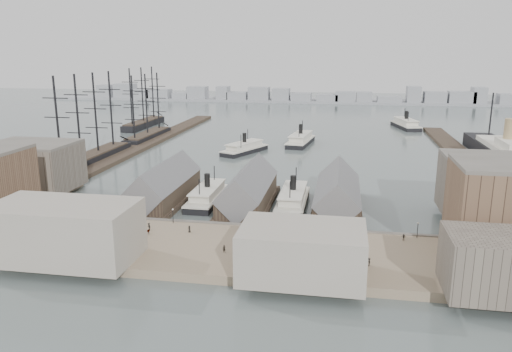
% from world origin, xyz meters
% --- Properties ---
extents(ground, '(900.00, 900.00, 0.00)m').
position_xyz_m(ground, '(0.00, 0.00, 0.00)').
color(ground, '#4B5656').
rests_on(ground, ground).
extents(quay, '(180.00, 30.00, 2.00)m').
position_xyz_m(quay, '(0.00, -20.00, 1.00)').
color(quay, '#7E6B54').
rests_on(quay, ground).
extents(seawall, '(180.00, 1.20, 2.30)m').
position_xyz_m(seawall, '(0.00, -5.20, 1.15)').
color(seawall, '#59544C').
rests_on(seawall, ground).
extents(west_wharf, '(10.00, 220.00, 1.60)m').
position_xyz_m(west_wharf, '(-68.00, 100.00, 0.80)').
color(west_wharf, '#2D231C').
rests_on(west_wharf, ground).
extents(east_wharf, '(10.00, 180.00, 1.60)m').
position_xyz_m(east_wharf, '(78.00, 90.00, 0.80)').
color(east_wharf, '#2D231C').
rests_on(east_wharf, ground).
extents(ferry_shed_west, '(14.00, 42.00, 12.60)m').
position_xyz_m(ferry_shed_west, '(-26.00, 16.88, 4.64)').
color(ferry_shed_west, '#2D231C').
rests_on(ferry_shed_west, ground).
extents(ferry_shed_center, '(14.00, 42.00, 12.60)m').
position_xyz_m(ferry_shed_center, '(0.00, 16.88, 4.64)').
color(ferry_shed_center, '#2D231C').
rests_on(ferry_shed_center, ground).
extents(ferry_shed_east, '(14.00, 42.00, 12.60)m').
position_xyz_m(ferry_shed_east, '(26.00, 16.88, 4.64)').
color(ferry_shed_east, '#2D231C').
rests_on(ferry_shed_east, ground).
extents(warehouse_west_back, '(26.00, 20.00, 14.00)m').
position_xyz_m(warehouse_west_back, '(-70.00, 18.00, 9.00)').
color(warehouse_west_back, '#60564C').
rests_on(warehouse_west_back, west_land).
extents(warehouse_east_back, '(28.00, 20.00, 15.00)m').
position_xyz_m(warehouse_east_back, '(68.00, 15.00, 9.50)').
color(warehouse_east_back, '#60564C').
rests_on(warehouse_east_back, east_land).
extents(street_bldg_center, '(24.00, 16.00, 10.00)m').
position_xyz_m(street_bldg_center, '(20.00, -32.00, 7.00)').
color(street_bldg_center, gray).
rests_on(street_bldg_center, quay).
extents(street_bldg_west, '(30.00, 16.00, 12.00)m').
position_xyz_m(street_bldg_west, '(-30.00, -32.00, 8.00)').
color(street_bldg_west, gray).
rests_on(street_bldg_west, quay).
extents(street_bldg_east, '(18.00, 14.00, 11.00)m').
position_xyz_m(street_bldg_east, '(55.00, -33.00, 7.50)').
color(street_bldg_east, '#60564C').
rests_on(street_bldg_east, quay).
extents(lamp_post_far_w, '(0.44, 0.44, 3.92)m').
position_xyz_m(lamp_post_far_w, '(-45.00, -7.00, 4.71)').
color(lamp_post_far_w, black).
rests_on(lamp_post_far_w, quay).
extents(lamp_post_near_w, '(0.44, 0.44, 3.92)m').
position_xyz_m(lamp_post_near_w, '(-15.00, -7.00, 4.71)').
color(lamp_post_near_w, black).
rests_on(lamp_post_near_w, quay).
extents(lamp_post_near_e, '(0.44, 0.44, 3.92)m').
position_xyz_m(lamp_post_near_e, '(15.00, -7.00, 4.71)').
color(lamp_post_near_e, black).
rests_on(lamp_post_near_e, quay).
extents(lamp_post_far_e, '(0.44, 0.44, 3.92)m').
position_xyz_m(lamp_post_far_e, '(45.00, -7.00, 4.71)').
color(lamp_post_far_e, black).
rests_on(lamp_post_far_e, quay).
extents(far_shore, '(500.00, 40.00, 15.72)m').
position_xyz_m(far_shore, '(-2.07, 334.14, 3.91)').
color(far_shore, gray).
rests_on(far_shore, ground).
extents(ferry_docked_west, '(7.93, 26.44, 9.44)m').
position_xyz_m(ferry_docked_west, '(-13.00, 18.73, 2.21)').
color(ferry_docked_west, black).
rests_on(ferry_docked_west, ground).
extents(ferry_docked_east, '(8.23, 27.42, 9.79)m').
position_xyz_m(ferry_docked_east, '(13.00, 19.39, 2.29)').
color(ferry_docked_east, black).
rests_on(ferry_docked_east, ground).
extents(ferry_open_near, '(18.61, 27.88, 9.63)m').
position_xyz_m(ferry_open_near, '(-16.77, 95.40, 2.26)').
color(ferry_open_near, black).
rests_on(ferry_open_near, ground).
extents(ferry_open_mid, '(12.73, 30.86, 10.70)m').
position_xyz_m(ferry_open_mid, '(6.41, 120.74, 2.51)').
color(ferry_open_mid, black).
rests_on(ferry_open_mid, ground).
extents(ferry_open_far, '(15.82, 31.84, 10.91)m').
position_xyz_m(ferry_open_far, '(63.75, 185.68, 2.56)').
color(ferry_open_far, black).
rests_on(ferry_open_far, ground).
extents(sailing_ship_near, '(8.86, 61.05, 36.43)m').
position_xyz_m(sailing_ship_near, '(-74.70, 62.82, 2.67)').
color(sailing_ship_near, black).
rests_on(sailing_ship_near, ground).
extents(sailing_ship_mid, '(8.20, 47.37, 33.71)m').
position_xyz_m(sailing_ship_mid, '(-73.09, 120.81, 2.41)').
color(sailing_ship_mid, black).
rests_on(sailing_ship_mid, ground).
extents(sailing_ship_far, '(8.66, 48.09, 35.58)m').
position_xyz_m(sailing_ship_far, '(-93.06, 164.04, 2.57)').
color(sailing_ship_far, black).
rests_on(sailing_ship_far, ground).
extents(ocean_steamer, '(12.96, 94.73, 18.95)m').
position_xyz_m(ocean_steamer, '(92.00, 88.02, 4.07)').
color(ocean_steamer, black).
rests_on(ocean_steamer, ground).
extents(tram, '(2.74, 9.68, 3.42)m').
position_xyz_m(tram, '(52.73, -16.62, 3.75)').
color(tram, black).
rests_on(tram, quay).
extents(horse_cart_left, '(4.69, 1.90, 1.45)m').
position_xyz_m(horse_cart_left, '(-35.26, -14.20, 2.77)').
color(horse_cart_left, black).
rests_on(horse_cart_left, quay).
extents(horse_cart_center, '(4.85, 1.82, 1.42)m').
position_xyz_m(horse_cart_center, '(-19.58, -15.55, 2.76)').
color(horse_cart_center, black).
rests_on(horse_cart_center, quay).
extents(horse_cart_right, '(4.72, 2.17, 1.52)m').
position_xyz_m(horse_cart_right, '(26.93, -25.02, 2.78)').
color(horse_cart_right, black).
rests_on(horse_cart_right, quay).
extents(pedestrian_0, '(0.80, 0.73, 1.78)m').
position_xyz_m(pedestrian_0, '(-45.54, -12.85, 2.89)').
color(pedestrian_0, black).
rests_on(pedestrian_0, quay).
extents(pedestrian_1, '(1.05, 0.93, 1.80)m').
position_xyz_m(pedestrian_1, '(-47.39, -16.19, 2.90)').
color(pedestrian_1, black).
rests_on(pedestrian_1, quay).
extents(pedestrian_2, '(1.30, 1.19, 1.76)m').
position_xyz_m(pedestrian_2, '(-19.26, -12.65, 2.88)').
color(pedestrian_2, black).
rests_on(pedestrian_2, quay).
extents(pedestrian_3, '(1.11, 0.69, 1.77)m').
position_xyz_m(pedestrian_3, '(-18.43, -24.60, 2.88)').
color(pedestrian_3, black).
rests_on(pedestrian_3, quay).
extents(pedestrian_4, '(0.73, 0.94, 1.70)m').
position_xyz_m(pedestrian_4, '(-8.93, -12.55, 2.85)').
color(pedestrian_4, black).
rests_on(pedestrian_4, quay).
extents(pedestrian_5, '(0.66, 0.51, 1.72)m').
position_xyz_m(pedestrian_5, '(2.31, -23.31, 2.86)').
color(pedestrian_5, black).
rests_on(pedestrian_5, quay).
extents(pedestrian_6, '(1.02, 0.96, 1.65)m').
position_xyz_m(pedestrian_6, '(24.97, -8.00, 2.83)').
color(pedestrian_6, black).
rests_on(pedestrian_6, quay).
extents(pedestrian_7, '(0.92, 1.27, 1.77)m').
position_xyz_m(pedestrian_7, '(33.12, -25.12, 2.88)').
color(pedestrian_7, black).
rests_on(pedestrian_7, quay).
extents(pedestrian_8, '(0.96, 0.47, 1.59)m').
position_xyz_m(pedestrian_8, '(41.73, -9.08, 2.79)').
color(pedestrian_8, black).
rests_on(pedestrian_8, quay).
extents(pedestrian_9, '(0.89, 1.05, 1.82)m').
position_xyz_m(pedestrian_9, '(49.28, -20.27, 2.91)').
color(pedestrian_9, black).
rests_on(pedestrian_9, quay).
extents(pedestrian_10, '(0.76, 0.67, 1.72)m').
position_xyz_m(pedestrian_10, '(13.67, -19.30, 2.86)').
color(pedestrian_10, black).
rests_on(pedestrian_10, quay).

